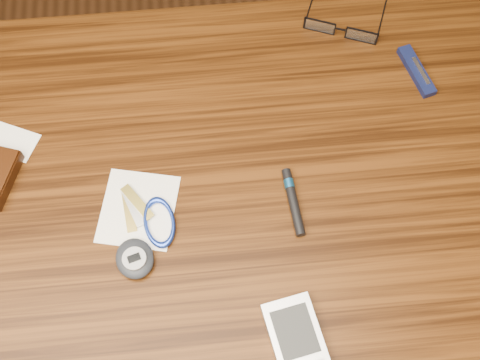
{
  "coord_description": "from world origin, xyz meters",
  "views": [
    {
      "loc": [
        0.01,
        -0.3,
        1.5
      ],
      "look_at": [
        0.04,
        0.04,
        0.76
      ],
      "focal_mm": 45.0,
      "sensor_mm": 36.0,
      "label": 1
    }
  ],
  "objects_px": {
    "desk": "(213,236)",
    "pda_phone": "(298,344)",
    "notepad_keys": "(149,216)",
    "eyeglasses": "(341,28)",
    "pocket_knife": "(417,71)",
    "pedometer": "(135,259)"
  },
  "relations": [
    {
      "from": "desk",
      "to": "pda_phone",
      "type": "distance_m",
      "value": 0.24
    },
    {
      "from": "pedometer",
      "to": "notepad_keys",
      "type": "relative_size",
      "value": 0.53
    },
    {
      "from": "pda_phone",
      "to": "pedometer",
      "type": "distance_m",
      "value": 0.23
    },
    {
      "from": "eyeglasses",
      "to": "notepad_keys",
      "type": "bearing_deg",
      "value": -137.53
    },
    {
      "from": "desk",
      "to": "pda_phone",
      "type": "relative_size",
      "value": 8.12
    },
    {
      "from": "desk",
      "to": "notepad_keys",
      "type": "xyz_separation_m",
      "value": [
        -0.08,
        -0.0,
        0.11
      ]
    },
    {
      "from": "desk",
      "to": "pedometer",
      "type": "relative_size",
      "value": 14.84
    },
    {
      "from": "notepad_keys",
      "to": "pocket_knife",
      "type": "height_order",
      "value": "pocket_knife"
    },
    {
      "from": "pda_phone",
      "to": "eyeglasses",
      "type": "bearing_deg",
      "value": 74.42
    },
    {
      "from": "desk",
      "to": "notepad_keys",
      "type": "bearing_deg",
      "value": -178.75
    },
    {
      "from": "desk",
      "to": "pedometer",
      "type": "bearing_deg",
      "value": -148.6
    },
    {
      "from": "pda_phone",
      "to": "desk",
      "type": "bearing_deg",
      "value": 116.66
    },
    {
      "from": "notepad_keys",
      "to": "pocket_knife",
      "type": "xyz_separation_m",
      "value": [
        0.4,
        0.19,
        0.0
      ]
    },
    {
      "from": "desk",
      "to": "notepad_keys",
      "type": "relative_size",
      "value": 7.85
    },
    {
      "from": "notepad_keys",
      "to": "pedometer",
      "type": "bearing_deg",
      "value": -108.0
    },
    {
      "from": "pda_phone",
      "to": "pocket_knife",
      "type": "height_order",
      "value": "pda_phone"
    },
    {
      "from": "pda_phone",
      "to": "pocket_knife",
      "type": "bearing_deg",
      "value": 58.76
    },
    {
      "from": "desk",
      "to": "pocket_knife",
      "type": "bearing_deg",
      "value": 30.63
    },
    {
      "from": "desk",
      "to": "eyeglasses",
      "type": "bearing_deg",
      "value": 51.11
    },
    {
      "from": "pedometer",
      "to": "pocket_knife",
      "type": "xyz_separation_m",
      "value": [
        0.42,
        0.25,
        -0.0
      ]
    },
    {
      "from": "eyeglasses",
      "to": "pedometer",
      "type": "xyz_separation_m",
      "value": [
        -0.32,
        -0.34,
        -0.0
      ]
    },
    {
      "from": "pda_phone",
      "to": "notepad_keys",
      "type": "height_order",
      "value": "pda_phone"
    }
  ]
}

